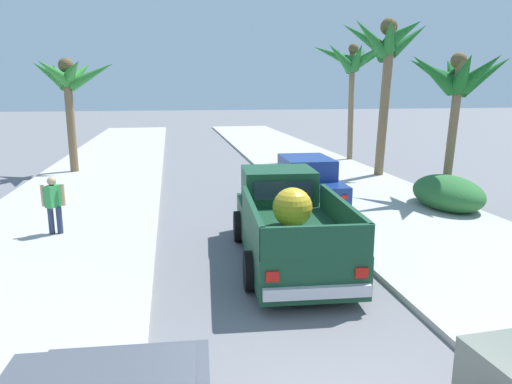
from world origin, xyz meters
TOP-DOWN VIEW (x-y plane):
  - sidewalk_left at (-4.82, 12.00)m, footprint 5.24×60.00m
  - sidewalk_right at (4.82, 12.00)m, footprint 5.24×60.00m
  - curb_left at (-3.60, 12.00)m, footprint 0.16×60.00m
  - curb_right at (3.60, 12.00)m, footprint 0.16×60.00m
  - pickup_truck at (0.71, 5.99)m, footprint 2.47×5.33m
  - car_left_near at (2.57, 10.98)m, footprint 2.13×4.31m
  - palm_tree_left_fore at (7.41, 19.42)m, footprint 4.26×3.71m
  - palm_tree_right_fore at (-5.96, 17.88)m, footprint 3.56×3.49m
  - palm_tree_left_mid at (7.36, 10.40)m, footprint 3.86×3.47m
  - palm_tree_right_mid at (6.85, 14.66)m, footprint 3.80×3.60m
  - hedge_bush at (6.63, 9.18)m, footprint 1.80×2.80m
  - pedestrian at (-4.72, 8.44)m, footprint 0.57×0.44m

SIDE VIEW (x-z plane):
  - curb_left at x=-3.60m, z-range 0.00..0.10m
  - curb_right at x=3.60m, z-range 0.00..0.10m
  - sidewalk_left at x=-4.82m, z-range 0.00..0.12m
  - sidewalk_right at x=4.82m, z-range 0.00..0.12m
  - hedge_bush at x=6.63m, z-range 0.00..1.10m
  - car_left_near at x=2.57m, z-range -0.06..1.48m
  - pickup_truck at x=0.71m, z-range -0.10..1.70m
  - pedestrian at x=-4.72m, z-range 0.12..1.71m
  - palm_tree_left_mid at x=7.36m, z-range 1.60..6.56m
  - palm_tree_right_fore at x=-5.96m, z-range 1.59..6.64m
  - palm_tree_left_fore at x=7.41m, z-range 2.06..8.10m
  - palm_tree_right_mid at x=6.85m, z-range 2.06..8.55m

